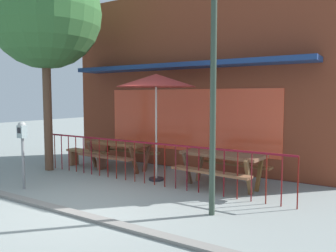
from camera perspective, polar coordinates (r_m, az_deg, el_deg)
ground at (r=6.61m, az=-14.47°, el=-12.85°), size 40.00×40.00×0.00m
pub_storefront at (r=9.65m, az=3.86°, el=7.70°), size 8.04×1.29×4.95m
patio_fence_front at (r=7.89m, az=-3.97°, el=-4.85°), size 6.78×0.04×0.97m
picnic_table_left at (r=9.46m, az=-8.13°, el=-3.55°), size 1.82×1.38×0.79m
picnic_table_right at (r=7.64m, az=9.05°, el=-5.60°), size 1.91×1.50×0.79m
patio_umbrella at (r=8.08m, az=-1.99°, el=7.47°), size 1.88×1.88×2.53m
patio_bench at (r=9.98m, az=-13.30°, el=-4.69°), size 1.41×0.36×0.48m
parking_meter_near at (r=7.97m, az=-23.10°, el=-1.68°), size 0.18×0.17×1.47m
street_tree at (r=10.00m, az=-19.85°, el=17.32°), size 2.96×2.96×5.69m
street_lamp at (r=5.73m, az=7.57°, el=10.46°), size 0.28×0.28×3.91m
curb_edge at (r=6.38m, az=-16.92°, el=-13.56°), size 11.25×0.20×0.11m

